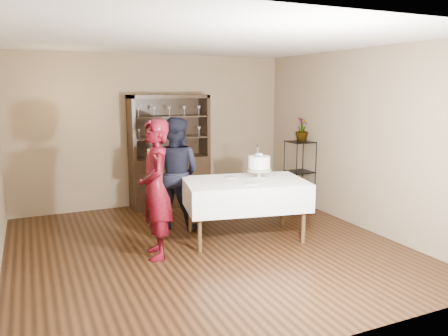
{
  "coord_description": "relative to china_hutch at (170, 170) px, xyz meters",
  "views": [
    {
      "loc": [
        -2.08,
        -5.21,
        2.12
      ],
      "look_at": [
        0.31,
        0.1,
        1.05
      ],
      "focal_mm": 35.0,
      "sensor_mm": 36.0,
      "label": 1
    }
  ],
  "objects": [
    {
      "name": "floor",
      "position": [
        -0.2,
        -2.25,
        -0.66
      ],
      "size": [
        5.0,
        5.0,
        0.0
      ],
      "primitive_type": "plane",
      "color": "black",
      "rests_on": "ground"
    },
    {
      "name": "ceiling",
      "position": [
        -0.2,
        -2.25,
        2.04
      ],
      "size": [
        5.0,
        5.0,
        0.0
      ],
      "primitive_type": "plane",
      "rotation": [
        3.14,
        0.0,
        0.0
      ],
      "color": "silver",
      "rests_on": "back_wall"
    },
    {
      "name": "back_wall",
      "position": [
        -0.2,
        0.25,
        0.69
      ],
      "size": [
        5.0,
        0.02,
        2.7
      ],
      "primitive_type": "cube",
      "color": "#726349",
      "rests_on": "floor"
    },
    {
      "name": "wall_right",
      "position": [
        2.3,
        -2.25,
        0.69
      ],
      "size": [
        0.02,
        5.0,
        2.7
      ],
      "primitive_type": "cube",
      "color": "#726349",
      "rests_on": "floor"
    },
    {
      "name": "china_hutch",
      "position": [
        0.0,
        0.0,
        0.0
      ],
      "size": [
        1.4,
        0.48,
        2.0
      ],
      "color": "black",
      "rests_on": "floor"
    },
    {
      "name": "plant_etagere",
      "position": [
        2.08,
        -1.05,
        -0.01
      ],
      "size": [
        0.42,
        0.42,
        1.2
      ],
      "color": "black",
      "rests_on": "floor"
    },
    {
      "name": "cake_table",
      "position": [
        0.45,
        -2.11,
        -0.02
      ],
      "size": [
        1.84,
        1.33,
        0.84
      ],
      "rotation": [
        0.0,
        0.0,
        -0.19
      ],
      "color": "silver",
      "rests_on": "floor"
    },
    {
      "name": "woman",
      "position": [
        -0.89,
        -2.29,
        0.21
      ],
      "size": [
        0.49,
        0.68,
        1.75
      ],
      "primitive_type": "imported",
      "rotation": [
        0.0,
        0.0,
        -1.69
      ],
      "color": "#33040D",
      "rests_on": "floor"
    },
    {
      "name": "man",
      "position": [
        -0.3,
        -1.23,
        0.18
      ],
      "size": [
        1.04,
        1.01,
        1.69
      ],
      "primitive_type": "imported",
      "rotation": [
        0.0,
        0.0,
        2.49
      ],
      "color": "black",
      "rests_on": "floor"
    },
    {
      "name": "cake",
      "position": [
        0.73,
        -2.0,
        0.37
      ],
      "size": [
        0.4,
        0.4,
        0.49
      ],
      "rotation": [
        0.0,
        0.0,
        -0.31
      ],
      "color": "beige",
      "rests_on": "cake_table"
    },
    {
      "name": "plate_near",
      "position": [
        0.42,
        -2.35,
        0.18
      ],
      "size": [
        0.23,
        0.23,
        0.01
      ],
      "primitive_type": "cylinder",
      "rotation": [
        0.0,
        0.0,
        0.13
      ],
      "color": "beige",
      "rests_on": "cake_table"
    },
    {
      "name": "plate_far",
      "position": [
        0.33,
        -1.86,
        0.18
      ],
      "size": [
        0.18,
        0.18,
        0.01
      ],
      "primitive_type": "cylinder",
      "rotation": [
        0.0,
        0.0,
        0.07
      ],
      "color": "beige",
      "rests_on": "cake_table"
    },
    {
      "name": "potted_plant",
      "position": [
        2.12,
        -1.03,
        0.73
      ],
      "size": [
        0.33,
        0.33,
        0.42
      ],
      "primitive_type": "imported",
      "rotation": [
        0.0,
        0.0,
        0.72
      ],
      "color": "#4E6D34",
      "rests_on": "plant_etagere"
    }
  ]
}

